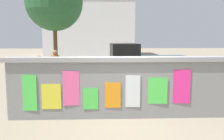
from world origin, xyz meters
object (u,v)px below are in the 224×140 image
at_px(bicycle_far, 67,74).
at_px(person_bystander, 55,65).
at_px(motorcycle, 89,81).
at_px(auto_rickshaw_truck, 146,64).
at_px(person_walking, 40,77).
at_px(bicycle_near, 141,92).
at_px(tree_roadside, 54,2).

bearing_deg(bicycle_far, person_bystander, -99.05).
xyz_separation_m(motorcycle, bicycle_far, (-1.18, 2.40, -0.10)).
xyz_separation_m(auto_rickshaw_truck, person_bystander, (-3.95, -1.01, 0.09)).
bearing_deg(person_walking, motorcycle, 56.32).
relative_size(bicycle_near, person_bystander, 1.05).
relative_size(auto_rickshaw_truck, person_bystander, 2.27).
bearing_deg(bicycle_far, bicycle_near, -52.32).
bearing_deg(tree_roadside, motorcycle, -69.19).
height_order(motorcycle, tree_roadside, tree_roadside).
bearing_deg(person_walking, bicycle_near, 10.21).
bearing_deg(tree_roadside, bicycle_near, -61.55).
relative_size(bicycle_near, tree_roadside, 0.29).
relative_size(motorcycle, person_walking, 1.16).
relative_size(auto_rickshaw_truck, motorcycle, 1.97).
bearing_deg(person_bystander, motorcycle, -32.41).
height_order(bicycle_near, person_bystander, person_bystander).
xyz_separation_m(bicycle_far, person_bystander, (-0.24, -1.49, 0.62)).
relative_size(auto_rickshaw_truck, bicycle_near, 2.16).
height_order(person_walking, tree_roadside, tree_roadside).
relative_size(person_bystander, tree_roadside, 0.27).
bearing_deg(motorcycle, person_bystander, 147.59).
distance_m(auto_rickshaw_truck, bicycle_near, 3.50).
xyz_separation_m(motorcycle, bicycle_near, (1.80, -1.47, -0.10)).
xyz_separation_m(bicycle_near, person_walking, (-3.16, -0.57, 0.62)).
distance_m(person_walking, tree_roadside, 8.91).
height_order(bicycle_far, tree_roadside, tree_roadside).
relative_size(auto_rickshaw_truck, tree_roadside, 0.62).
relative_size(bicycle_near, person_walking, 1.05).
height_order(auto_rickshaw_truck, person_bystander, auto_rickshaw_truck).
bearing_deg(motorcycle, person_walking, -123.68).
relative_size(bicycle_near, bicycle_far, 1.02).
distance_m(auto_rickshaw_truck, tree_roadside, 7.30).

